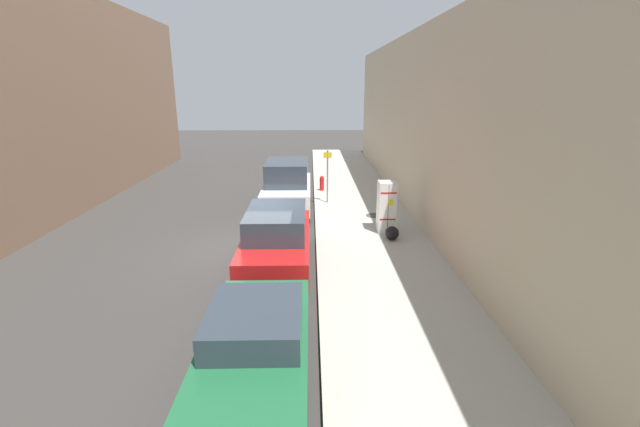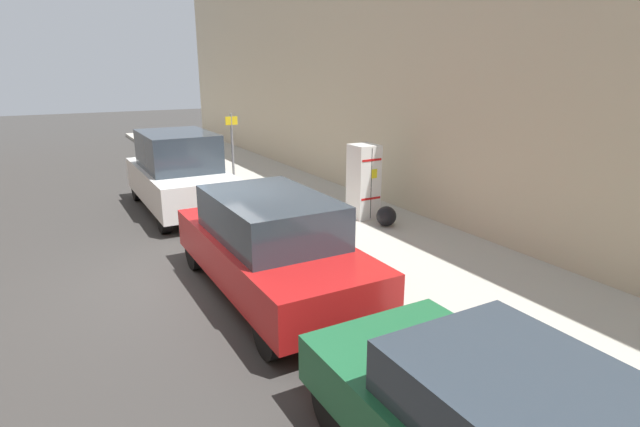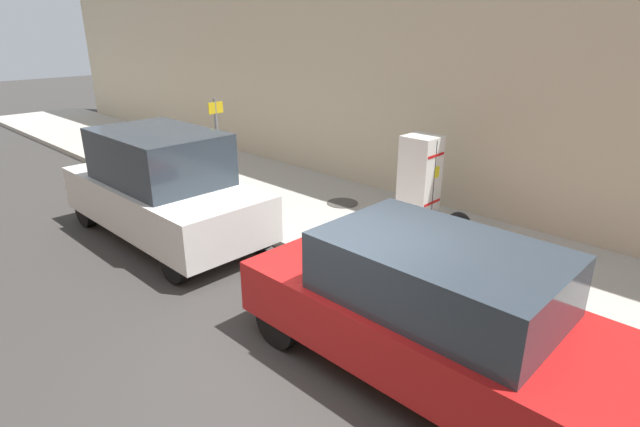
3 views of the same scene
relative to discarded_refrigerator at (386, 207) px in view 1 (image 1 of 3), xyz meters
name	(u,v)px [view 1 (image 1 of 3)]	position (x,y,z in m)	size (l,w,h in m)	color
ground_plane	(252,252)	(4.57, 1.49, -1.06)	(80.00, 80.00, 0.00)	#383533
sidewalk_slab	(375,248)	(0.57, 1.49, -0.98)	(3.85, 44.00, 0.16)	#B2ADA0
building_facade_near	(477,138)	(-2.40, 1.49, 2.56)	(2.09, 39.60, 7.25)	beige
discarded_refrigerator	(386,207)	(0.00, 0.00, 0.00)	(0.61, 0.66, 1.81)	white
manhole_cover	(375,215)	(0.10, -1.91, -0.90)	(0.70, 0.70, 0.02)	#47443F
street_sign_post	(328,174)	(1.92, -3.98, 0.41)	(0.36, 0.07, 2.33)	slate
fire_hydrant	(322,183)	(2.11, -6.31, -0.53)	(0.22, 0.22, 0.74)	red
trash_bag	(392,233)	(-0.06, 0.89, -0.67)	(0.47, 0.47, 0.47)	black
parked_van_white	(287,186)	(3.67, -3.36, -0.02)	(1.96, 4.65, 2.12)	silver
parked_suv_red	(277,238)	(3.67, 2.66, -0.16)	(1.89, 4.73, 1.75)	red
parked_sedan_green	(255,347)	(3.67, 7.87, -0.32)	(1.86, 4.79, 1.41)	#1E6038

